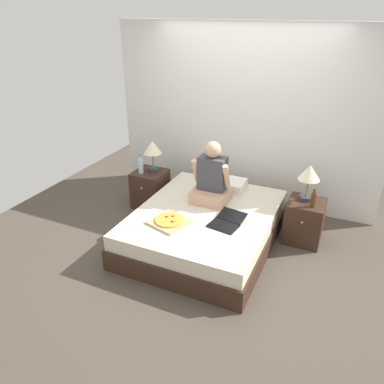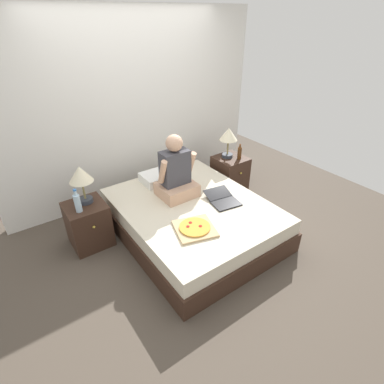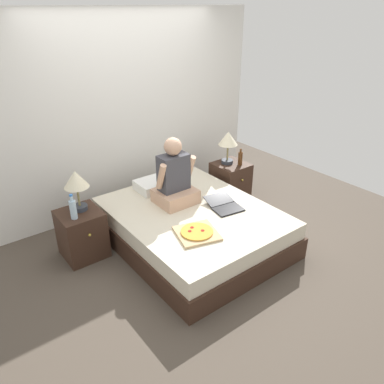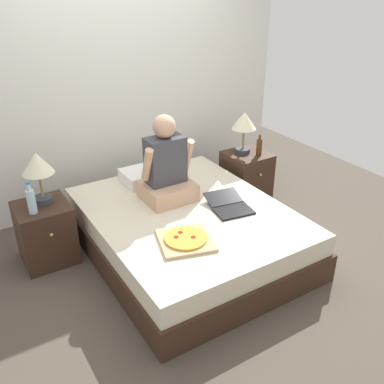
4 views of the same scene
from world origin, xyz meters
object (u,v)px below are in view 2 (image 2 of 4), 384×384
Objects in this scene: beer_bottle at (239,153)px; pizza_box at (195,228)px; water_bottle at (78,203)px; laptop at (223,200)px; nightstand_right at (230,174)px; person_seated at (176,174)px; lamp_on_left_nightstand at (81,177)px; nightstand_left at (88,224)px; lamp_on_right_nightstand at (228,136)px; bed at (192,219)px.

pizza_box is at bearing -148.75° from beer_bottle.
water_bottle is 1.65m from laptop.
nightstand_right is at bearing 43.55° from laptop.
person_seated is at bearing 128.56° from laptop.
nightstand_left is at bearing -128.63° from lamp_on_left_nightstand.
lamp_on_left_nightstand reaches higher than nightstand_right.
water_bottle reaches higher than beer_bottle.
nightstand_right is 0.60m from lamp_on_right_nightstand.
lamp_on_left_nightstand is at bearing 176.15° from beer_bottle.
pizza_box is (0.83, -0.97, 0.18)m from nightstand_left.
laptop is 0.65m from pizza_box.
beer_bottle reaches higher than laptop.
beer_bottle is 1.69m from pizza_box.
bed is 4.43× the size of lamp_on_left_nightstand.
bed is at bearing 57.25° from pizza_box.
lamp_on_right_nightstand is at bearing 120.93° from nightstand_right.
water_bottle reaches higher than laptop.
lamp_on_right_nightstand is at bearing 3.56° from water_bottle.
water_bottle is 1.15m from person_seated.
person_seated is at bearing 72.08° from pizza_box.
beer_bottle is (1.17, 0.46, 0.42)m from bed.
laptop is (-0.77, -0.73, 0.19)m from nightstand_right.
nightstand_left is 1.18m from person_seated.
water_bottle is at bearing -131.65° from nightstand_left.
nightstand_left is 1.09× the size of pizza_box.
lamp_on_right_nightstand reaches higher than laptop.
lamp_on_right_nightstand is (-0.03, 0.05, 0.60)m from nightstand_right.
person_seated is (-0.04, 0.29, 0.51)m from bed.
water_bottle is 0.60× the size of laptop.
nightstand_left reaches higher than bed.
lamp_on_left_nightstand is at bearing 150.26° from bed.
bed is 0.59m from person_seated.
lamp_on_right_nightstand reaches higher than beer_bottle.
nightstand_right is at bearing 26.80° from bed.
water_bottle is (-1.18, 0.47, 0.44)m from bed.
nightstand_left is 2.34× the size of beer_bottle.
pizza_box is (-1.44, -0.87, -0.18)m from beer_bottle.
bed is 7.23× the size of water_bottle.
water_bottle is 0.61× the size of lamp_on_right_nightstand.
nightstand_right is 1.09× the size of pizza_box.
laptop reaches higher than pizza_box.
nightstand_left reaches higher than laptop.
bed is at bearing -82.11° from person_seated.
beer_bottle is 1.06m from laptop.
laptop is at bearing -29.34° from lamp_on_left_nightstand.
lamp_on_left_nightstand is 2.24m from nightstand_right.
lamp_on_left_nightstand is at bearing 51.37° from nightstand_left.
person_seated is 0.79m from pizza_box.
lamp_on_right_nightstand is at bearing 15.92° from person_seated.
lamp_on_left_nightstand and lamp_on_right_nightstand have the same top height.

